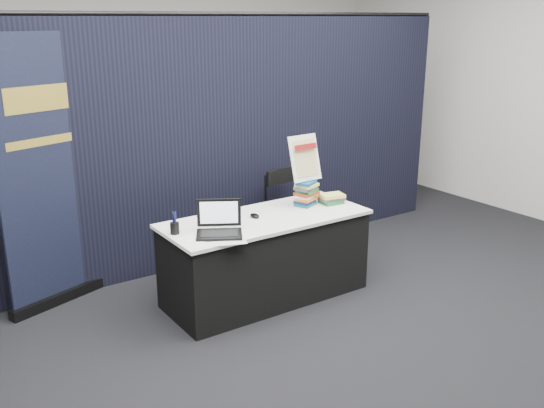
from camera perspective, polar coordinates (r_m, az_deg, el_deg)
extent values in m
plane|color=black|center=(5.08, 2.91, -10.93)|extent=(8.00, 8.00, 0.00)
cube|color=beige|center=(8.06, -14.68, 12.08)|extent=(8.00, 0.02, 3.50)
cube|color=black|center=(5.95, -6.27, 5.54)|extent=(6.00, 0.08, 2.40)
cube|color=black|center=(5.33, -0.61, -5.22)|extent=(1.76, 0.71, 0.72)
cube|color=beige|center=(5.20, -0.62, -1.39)|extent=(1.80, 0.75, 0.03)
cube|color=black|center=(4.76, -4.99, -2.89)|extent=(0.43, 0.39, 0.02)
cube|color=black|center=(4.82, -5.76, -0.98)|extent=(0.34, 0.23, 0.25)
cube|color=white|center=(4.82, -5.71, -1.00)|extent=(0.28, 0.19, 0.19)
ellipsoid|color=black|center=(5.18, -1.64, -1.10)|extent=(0.07, 0.11, 0.03)
cube|color=white|center=(4.76, -6.82, -3.09)|extent=(0.36, 0.31, 0.00)
cube|color=silver|center=(4.65, -4.11, -3.48)|extent=(0.31, 0.26, 0.00)
cube|color=white|center=(4.96, -5.47, -2.18)|extent=(0.30, 0.23, 0.00)
cylinder|color=black|center=(4.84, -9.15, -2.27)|extent=(0.09, 0.09, 0.09)
cube|color=#18545C|center=(5.51, 3.24, -0.01)|extent=(0.23, 0.20, 0.03)
cube|color=#12204F|center=(5.51, 3.24, 0.24)|extent=(0.23, 0.20, 0.03)
cube|color=orange|center=(5.50, 3.25, 0.50)|extent=(0.23, 0.20, 0.03)
cube|color=beige|center=(5.49, 3.25, 0.75)|extent=(0.23, 0.20, 0.03)
cube|color=maroon|center=(5.48, 3.26, 1.01)|extent=(0.23, 0.20, 0.03)
cube|color=#1C6B30|center=(5.48, 3.26, 1.26)|extent=(0.23, 0.20, 0.03)
cube|color=#45464A|center=(5.47, 3.26, 1.52)|extent=(0.23, 0.20, 0.03)
cube|color=#D5C955|center=(5.46, 3.27, 1.78)|extent=(0.23, 0.20, 0.03)
cube|color=navy|center=(5.46, 3.27, 2.03)|extent=(0.23, 0.20, 0.03)
cube|color=#1C6B30|center=(5.60, 5.53, 0.24)|extent=(0.23, 0.19, 0.03)
cube|color=#45464A|center=(5.59, 5.54, 0.52)|extent=(0.23, 0.19, 0.03)
cube|color=#D5C955|center=(5.59, 5.55, 0.81)|extent=(0.23, 0.19, 0.03)
cube|color=black|center=(5.44, 3.37, 2.29)|extent=(0.21, 0.02, 0.02)
cylinder|color=black|center=(5.43, 2.15, 3.57)|extent=(0.01, 0.11, 0.30)
cylinder|color=black|center=(5.52, 3.54, 3.79)|extent=(0.01, 0.11, 0.30)
cube|color=white|center=(5.43, 3.11, 4.35)|extent=(0.32, 0.13, 0.40)
cube|color=#C6C07C|center=(5.42, 3.16, 4.33)|extent=(0.25, 0.10, 0.32)
cube|color=maroon|center=(5.40, 3.20, 5.40)|extent=(0.25, 0.03, 0.05)
cube|color=black|center=(5.68, -19.09, -8.20)|extent=(0.95, 0.41, 0.09)
cube|color=black|center=(5.34, -20.29, 2.61)|extent=(0.88, 0.32, 2.29)
cube|color=gold|center=(5.21, -20.96, 9.27)|extent=(0.60, 0.21, 0.21)
cube|color=gold|center=(5.27, -20.56, 5.58)|extent=(0.65, 0.22, 0.07)
cylinder|color=black|center=(5.97, 1.51, -4.13)|extent=(0.02, 0.02, 0.44)
cylinder|color=black|center=(6.19, 4.48, -3.38)|extent=(0.02, 0.02, 0.44)
cylinder|color=black|center=(6.27, -0.58, -3.06)|extent=(0.02, 0.02, 0.44)
cylinder|color=black|center=(6.48, 2.31, -2.38)|extent=(0.02, 0.02, 0.44)
cube|color=black|center=(6.15, 1.95, -1.12)|extent=(0.47, 0.47, 0.04)
cube|color=black|center=(6.19, 0.91, 2.64)|extent=(0.39, 0.09, 0.16)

